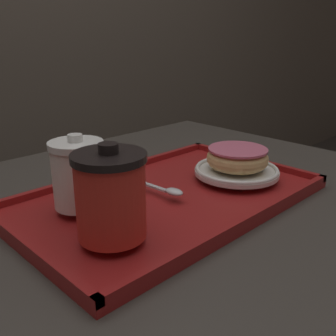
{
  "coord_description": "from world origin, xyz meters",
  "views": [
    {
      "loc": [
        -0.44,
        -0.48,
        0.99
      ],
      "look_at": [
        0.01,
        -0.02,
        0.77
      ],
      "focal_mm": 42.0,
      "sensor_mm": 36.0,
      "label": 1
    }
  ],
  "objects_px": {
    "coffee_cup_rear": "(78,174)",
    "spoon": "(163,189)",
    "donut_chocolate_glazed": "(237,158)",
    "coffee_cup_front": "(111,195)"
  },
  "relations": [
    {
      "from": "coffee_cup_rear",
      "to": "donut_chocolate_glazed",
      "type": "height_order",
      "value": "coffee_cup_rear"
    },
    {
      "from": "coffee_cup_rear",
      "to": "spoon",
      "type": "bearing_deg",
      "value": -20.55
    },
    {
      "from": "coffee_cup_front",
      "to": "donut_chocolate_glazed",
      "type": "distance_m",
      "value": 0.33
    },
    {
      "from": "donut_chocolate_glazed",
      "to": "spoon",
      "type": "bearing_deg",
      "value": 167.4
    },
    {
      "from": "donut_chocolate_glazed",
      "to": "spoon",
      "type": "relative_size",
      "value": 0.75
    },
    {
      "from": "coffee_cup_front",
      "to": "coffee_cup_rear",
      "type": "xyz_separation_m",
      "value": [
        0.02,
        0.12,
        -0.01
      ]
    },
    {
      "from": "donut_chocolate_glazed",
      "to": "spoon",
      "type": "height_order",
      "value": "donut_chocolate_glazed"
    },
    {
      "from": "coffee_cup_front",
      "to": "coffee_cup_rear",
      "type": "distance_m",
      "value": 0.12
    },
    {
      "from": "coffee_cup_front",
      "to": "spoon",
      "type": "relative_size",
      "value": 0.82
    },
    {
      "from": "coffee_cup_rear",
      "to": "donut_chocolate_glazed",
      "type": "distance_m",
      "value": 0.31
    }
  ]
}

